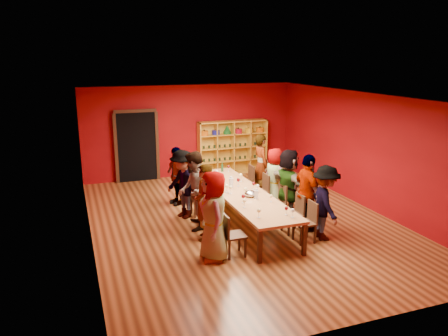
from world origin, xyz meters
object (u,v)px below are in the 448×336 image
(chair_person_right_2, at_px, (279,200))
(chair_person_right_3, at_px, (262,189))
(person_left_1, at_px, (204,202))
(person_left_2, at_px, (194,191))
(person_left_4, at_px, (177,176))
(person_left_0, at_px, (214,216))
(spittoon_bowl, at_px, (250,194))
(chair_person_left_4, at_px, (186,185))
(person_right_0, at_px, (325,203))
(chair_person_left_3, at_px, (196,197))
(tasting_table, at_px, (241,194))
(chair_person_right_1, at_px, (296,211))
(person_right_3, at_px, (275,177))
(chair_person_left_1, at_px, (215,216))
(chair_person_right_0, at_px, (308,220))
(person_left_3, at_px, (183,184))
(chair_person_right_4, at_px, (248,179))
(person_right_1, at_px, (307,193))
(shelving_unit, at_px, (232,144))
(person_right_2, at_px, (289,184))
(wine_bottle, at_px, (222,168))
(chair_person_left_2, at_px, (206,207))
(person_right_4, at_px, (261,165))
(chair_person_left_0, at_px, (231,233))

(chair_person_right_2, xyz_separation_m, chair_person_right_3, (0.00, 0.97, 0.00))
(person_left_1, xyz_separation_m, chair_person_right_2, (2.07, 0.52, -0.35))
(person_left_2, distance_m, person_left_4, 1.85)
(person_left_2, xyz_separation_m, chair_person_right_3, (2.11, 0.85, -0.42))
(person_left_0, bearing_deg, spittoon_bowl, 139.00)
(chair_person_left_4, distance_m, person_right_0, 4.05)
(person_left_2, xyz_separation_m, chair_person_left_3, (0.29, 0.81, -0.42))
(tasting_table, height_order, chair_person_right_1, chair_person_right_1)
(chair_person_left_3, xyz_separation_m, chair_person_right_3, (1.82, 0.04, 0.00))
(chair_person_right_1, distance_m, person_right_3, 1.88)
(chair_person_left_1, distance_m, chair_person_right_0, 2.02)
(person_left_0, distance_m, person_left_2, 1.63)
(chair_person_left_3, bearing_deg, person_left_2, -110.09)
(person_left_3, xyz_separation_m, chair_person_right_2, (2.16, -0.93, -0.36))
(chair_person_left_3, distance_m, chair_person_right_0, 2.95)
(chair_person_right_4, bearing_deg, chair_person_right_2, -90.00)
(person_left_0, height_order, person_left_2, person_left_2)
(chair_person_right_0, xyz_separation_m, person_right_1, (0.28, 0.55, 0.40))
(chair_person_left_4, bearing_deg, shelving_unit, 47.61)
(person_right_2, bearing_deg, chair_person_right_1, 155.34)
(chair_person_right_4, relative_size, spittoon_bowl, 3.12)
(person_left_2, relative_size, chair_person_left_3, 2.06)
(person_left_0, relative_size, chair_person_left_1, 2.03)
(tasting_table, bearing_deg, person_left_2, -177.29)
(person_left_1, distance_m, chair_person_right_4, 3.24)
(shelving_unit, xyz_separation_m, chair_person_right_0, (-0.49, -5.89, -0.49))
(person_left_3, height_order, chair_person_right_0, person_left_3)
(shelving_unit, relative_size, person_right_2, 1.37)
(person_right_3, relative_size, wine_bottle, 5.69)
(chair_person_left_1, bearing_deg, person_left_3, 103.09)
(chair_person_right_1, distance_m, wine_bottle, 3.05)
(chair_person_left_1, bearing_deg, chair_person_right_4, 53.53)
(person_left_0, distance_m, person_right_0, 2.59)
(person_left_3, relative_size, person_right_0, 1.03)
(shelving_unit, height_order, wine_bottle, shelving_unit)
(person_right_0, bearing_deg, person_left_4, 47.44)
(person_right_2, bearing_deg, shelving_unit, -10.76)
(person_right_0, bearing_deg, chair_person_right_3, 20.95)
(tasting_table, xyz_separation_m, spittoon_bowl, (0.06, -0.40, 0.12))
(shelving_unit, xyz_separation_m, chair_person_left_3, (-2.31, -3.57, -0.49))
(chair_person_right_4, bearing_deg, person_left_2, -139.22)
(person_right_3, bearing_deg, chair_person_left_2, 99.33)
(person_left_0, height_order, person_right_2, person_left_0)
(person_right_4, bearing_deg, wine_bottle, 83.23)
(chair_person_left_0, relative_size, chair_person_left_2, 1.00)
(tasting_table, height_order, person_right_4, person_right_4)
(chair_person_left_0, xyz_separation_m, person_left_3, (-0.34, 2.43, 0.36))
(shelving_unit, relative_size, chair_person_right_0, 2.70)
(chair_person_left_1, bearing_deg, person_left_0, -109.59)
(shelving_unit, relative_size, chair_person_right_3, 2.70)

